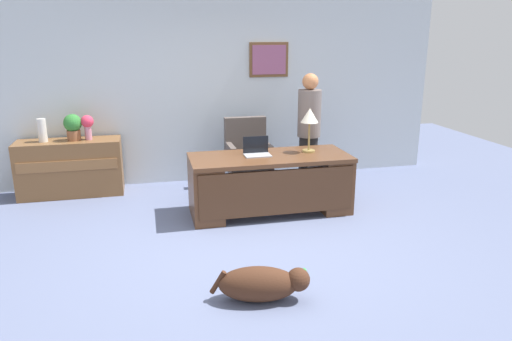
{
  "coord_description": "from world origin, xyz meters",
  "views": [
    {
      "loc": [
        -0.99,
        -4.57,
        2.19
      ],
      "look_at": [
        0.15,
        0.3,
        0.75
      ],
      "focal_mm": 33.73,
      "sensor_mm": 36.0,
      "label": 1
    }
  ],
  "objects_px": {
    "dog_lying": "(263,284)",
    "laptop": "(257,151)",
    "person_standing": "(309,132)",
    "desk": "(270,182)",
    "vase_with_flowers": "(87,124)",
    "dog_toy_bone": "(304,272)",
    "desk_lamp": "(310,118)",
    "potted_plant": "(73,126)",
    "credenza": "(71,168)",
    "vase_empty": "(42,130)",
    "armchair": "(248,157)"
  },
  "relations": [
    {
      "from": "person_standing",
      "to": "laptop",
      "type": "bearing_deg",
      "value": -144.98
    },
    {
      "from": "desk_lamp",
      "to": "potted_plant",
      "type": "height_order",
      "value": "desk_lamp"
    },
    {
      "from": "person_standing",
      "to": "dog_toy_bone",
      "type": "bearing_deg",
      "value": -109.61
    },
    {
      "from": "vase_empty",
      "to": "potted_plant",
      "type": "height_order",
      "value": "potted_plant"
    },
    {
      "from": "credenza",
      "to": "dog_lying",
      "type": "distance_m",
      "value": 3.83
    },
    {
      "from": "vase_empty",
      "to": "potted_plant",
      "type": "bearing_deg",
      "value": 0.0
    },
    {
      "from": "desk_lamp",
      "to": "dog_toy_bone",
      "type": "height_order",
      "value": "desk_lamp"
    },
    {
      "from": "desk",
      "to": "vase_with_flowers",
      "type": "height_order",
      "value": "vase_with_flowers"
    },
    {
      "from": "desk",
      "to": "dog_toy_bone",
      "type": "relative_size",
      "value": 12.52
    },
    {
      "from": "armchair",
      "to": "person_standing",
      "type": "distance_m",
      "value": 0.94
    },
    {
      "from": "credenza",
      "to": "desk_lamp",
      "type": "distance_m",
      "value": 3.36
    },
    {
      "from": "dog_lying",
      "to": "desk_lamp",
      "type": "xyz_separation_m",
      "value": [
        1.12,
        2.1,
        1.01
      ]
    },
    {
      "from": "desk",
      "to": "laptop",
      "type": "height_order",
      "value": "laptop"
    },
    {
      "from": "credenza",
      "to": "vase_empty",
      "type": "height_order",
      "value": "vase_empty"
    },
    {
      "from": "laptop",
      "to": "dog_toy_bone",
      "type": "xyz_separation_m",
      "value": [
        0.05,
        -1.75,
        -0.76
      ]
    },
    {
      "from": "dog_lying",
      "to": "laptop",
      "type": "height_order",
      "value": "laptop"
    },
    {
      "from": "desk",
      "to": "laptop",
      "type": "bearing_deg",
      "value": 148.53
    },
    {
      "from": "person_standing",
      "to": "desk_lamp",
      "type": "xyz_separation_m",
      "value": [
        -0.21,
        -0.61,
        0.31
      ]
    },
    {
      "from": "armchair",
      "to": "dog_toy_bone",
      "type": "relative_size",
      "value": 6.5
    },
    {
      "from": "person_standing",
      "to": "laptop",
      "type": "height_order",
      "value": "person_standing"
    },
    {
      "from": "person_standing",
      "to": "potted_plant",
      "type": "distance_m",
      "value": 3.22
    },
    {
      "from": "potted_plant",
      "to": "dog_toy_bone",
      "type": "distance_m",
      "value": 3.88
    },
    {
      "from": "person_standing",
      "to": "dog_lying",
      "type": "height_order",
      "value": "person_standing"
    },
    {
      "from": "credenza",
      "to": "dog_toy_bone",
      "type": "xyz_separation_m",
      "value": [
        2.41,
        -2.97,
        -0.36
      ]
    },
    {
      "from": "person_standing",
      "to": "vase_empty",
      "type": "distance_m",
      "value": 3.61
    },
    {
      "from": "desk",
      "to": "laptop",
      "type": "relative_size",
      "value": 6.15
    },
    {
      "from": "person_standing",
      "to": "dog_toy_bone",
      "type": "relative_size",
      "value": 10.57
    },
    {
      "from": "dog_lying",
      "to": "vase_empty",
      "type": "relative_size",
      "value": 2.67
    },
    {
      "from": "person_standing",
      "to": "laptop",
      "type": "xyz_separation_m",
      "value": [
        -0.89,
        -0.62,
        -0.07
      ]
    },
    {
      "from": "credenza",
      "to": "desk_lamp",
      "type": "xyz_separation_m",
      "value": [
        3.04,
        -1.2,
        0.78
      ]
    },
    {
      "from": "credenza",
      "to": "person_standing",
      "type": "distance_m",
      "value": 3.34
    },
    {
      "from": "dog_lying",
      "to": "desk_lamp",
      "type": "bearing_deg",
      "value": 61.93
    },
    {
      "from": "desk",
      "to": "person_standing",
      "type": "height_order",
      "value": "person_standing"
    },
    {
      "from": "person_standing",
      "to": "vase_empty",
      "type": "height_order",
      "value": "person_standing"
    },
    {
      "from": "vase_with_flowers",
      "to": "credenza",
      "type": "bearing_deg",
      "value": -179.71
    },
    {
      "from": "dog_lying",
      "to": "desk_lamp",
      "type": "height_order",
      "value": "desk_lamp"
    },
    {
      "from": "dog_lying",
      "to": "potted_plant",
      "type": "distance_m",
      "value": 3.87
    },
    {
      "from": "person_standing",
      "to": "potted_plant",
      "type": "relative_size",
      "value": 4.61
    },
    {
      "from": "desk",
      "to": "vase_with_flowers",
      "type": "xyz_separation_m",
      "value": [
        -2.24,
        1.31,
        0.58
      ]
    },
    {
      "from": "person_standing",
      "to": "desk_lamp",
      "type": "height_order",
      "value": "person_standing"
    },
    {
      "from": "dog_lying",
      "to": "desk_lamp",
      "type": "distance_m",
      "value": 2.58
    },
    {
      "from": "desk",
      "to": "laptop",
      "type": "distance_m",
      "value": 0.42
    },
    {
      "from": "person_standing",
      "to": "dog_lying",
      "type": "bearing_deg",
      "value": -116.16
    },
    {
      "from": "credenza",
      "to": "vase_empty",
      "type": "distance_m",
      "value": 0.62
    },
    {
      "from": "credenza",
      "to": "laptop",
      "type": "height_order",
      "value": "laptop"
    },
    {
      "from": "desk_lamp",
      "to": "potted_plant",
      "type": "xyz_separation_m",
      "value": [
        -2.95,
        1.21,
        -0.2
      ]
    },
    {
      "from": "credenza",
      "to": "vase_with_flowers",
      "type": "bearing_deg",
      "value": 0.29
    },
    {
      "from": "dog_lying",
      "to": "dog_toy_bone",
      "type": "xyz_separation_m",
      "value": [
        0.48,
        0.34,
        -0.13
      ]
    },
    {
      "from": "credenza",
      "to": "potted_plant",
      "type": "relative_size",
      "value": 3.84
    },
    {
      "from": "credenza",
      "to": "armchair",
      "type": "xyz_separation_m",
      "value": [
        2.45,
        -0.3,
        0.08
      ]
    }
  ]
}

